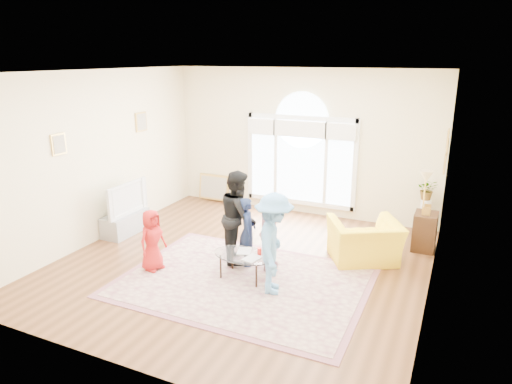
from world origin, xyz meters
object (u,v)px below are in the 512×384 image
at_px(tv_console, 125,223).
at_px(television, 124,198).
at_px(coffee_table, 244,256).
at_px(area_rug, 243,281).
at_px(armchair, 364,241).

relative_size(tv_console, television, 0.90).
height_order(tv_console, coffee_table, coffee_table).
relative_size(area_rug, tv_console, 3.60).
bearing_deg(armchair, television, -21.11).
bearing_deg(television, coffee_table, -14.54).
bearing_deg(area_rug, armchair, 45.23).
relative_size(area_rug, television, 3.25).
xyz_separation_m(area_rug, armchair, (1.55, 1.57, 0.36)).
height_order(television, coffee_table, television).
distance_m(area_rug, coffee_table, 0.41).
distance_m(area_rug, tv_console, 3.21).
bearing_deg(armchair, coffee_table, 12.93).
xyz_separation_m(area_rug, coffee_table, (-0.04, 0.11, 0.39)).
relative_size(area_rug, coffee_table, 3.45).
height_order(area_rug, coffee_table, coffee_table).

